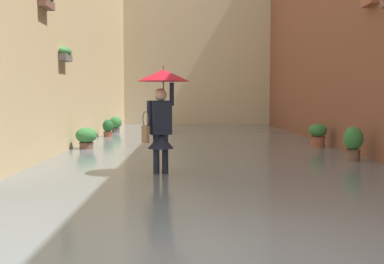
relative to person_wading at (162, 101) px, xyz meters
The scene contains 9 objects.
ground_plane 5.77m from the person_wading, 99.90° to the right, with size 60.00×60.00×0.00m, color slate.
flood_water 5.76m from the person_wading, 99.90° to the right, with size 8.30×26.79×0.11m, color slate.
building_facade_far 17.26m from the person_wading, 93.27° to the right, with size 11.10×1.80×10.82m, color beige.
person_wading is the anchor object (origin of this frame).
potted_plant_near_left 6.52m from the person_wading, 131.44° to the right, with size 0.53×0.53×0.79m.
potted_plant_mid_right 5.10m from the person_wading, 61.80° to the right, with size 0.59×0.59×0.71m.
potted_plant_far_right 8.81m from the person_wading, 74.01° to the right, with size 0.38×0.38×0.73m.
potted_plant_far_left 4.72m from the person_wading, 157.18° to the right, with size 0.44×0.44×0.90m.
potted_plant_near_right 10.82m from the person_wading, 76.92° to the right, with size 0.50×0.50×0.76m.
Camera 1 is at (0.47, 4.28, 1.59)m, focal length 45.54 mm.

